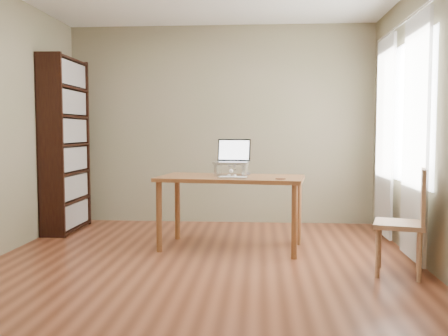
% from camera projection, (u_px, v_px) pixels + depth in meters
% --- Properties ---
extents(room, '(4.04, 4.54, 2.64)m').
position_uv_depth(room, '(204.00, 121.00, 4.37)').
color(room, '#572916').
rests_on(room, ground).
extents(bookshelf, '(0.30, 0.90, 2.10)m').
position_uv_depth(bookshelf, '(66.00, 145.00, 6.06)').
color(bookshelf, black).
rests_on(bookshelf, ground).
extents(curtains, '(0.03, 1.90, 2.25)m').
position_uv_depth(curtains, '(398.00, 136.00, 5.03)').
color(curtains, silver).
rests_on(curtains, ground).
extents(desk, '(1.56, 0.93, 0.75)m').
position_uv_depth(desk, '(231.00, 185.00, 5.14)').
color(desk, brown).
rests_on(desk, ground).
extents(laptop_stand, '(0.32, 0.25, 0.13)m').
position_uv_depth(laptop_stand, '(231.00, 168.00, 5.21)').
color(laptop_stand, silver).
rests_on(laptop_stand, desk).
extents(laptop, '(0.39, 0.34, 0.25)m').
position_uv_depth(laptop, '(232.00, 157.00, 5.27)').
color(laptop, silver).
rests_on(laptop, laptop_stand).
extents(keyboard, '(0.30, 0.17, 0.02)m').
position_uv_depth(keyboard, '(233.00, 177.00, 4.92)').
color(keyboard, silver).
rests_on(keyboard, desk).
extents(coaster, '(0.10, 0.10, 0.01)m').
position_uv_depth(coaster, '(281.00, 179.00, 4.84)').
color(coaster, brown).
rests_on(coaster, desk).
extents(cat, '(0.23, 0.47, 0.14)m').
position_uv_depth(cat, '(235.00, 170.00, 5.24)').
color(cat, '#423A34').
rests_on(cat, desk).
extents(chair, '(0.50, 0.50, 0.91)m').
position_uv_depth(chair, '(408.00, 218.00, 4.19)').
color(chair, tan).
rests_on(chair, ground).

